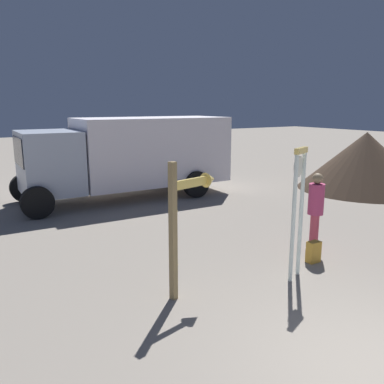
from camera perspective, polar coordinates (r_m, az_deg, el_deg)
name	(u,v)px	position (r m, az deg, el deg)	size (l,w,h in m)	color
standing_clock	(298,202)	(7.20, 14.94, -1.34)	(0.44, 0.25, 2.37)	white
arrow_sign	(188,207)	(6.38, -0.54, -2.23)	(1.03, 0.41, 2.24)	#947C51
person_near_clock	(316,208)	(8.76, 17.29, -2.25)	(0.33, 0.33, 1.70)	#C74459
backpack	(313,252)	(8.36, 16.97, -8.22)	(0.27, 0.21, 0.43)	gold
box_truck_near	(132,153)	(13.50, -8.60, 5.51)	(7.04, 2.69, 2.66)	white
dome_tent	(365,161)	(15.97, 23.51, 4.09)	(4.71, 4.71, 2.12)	#413023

